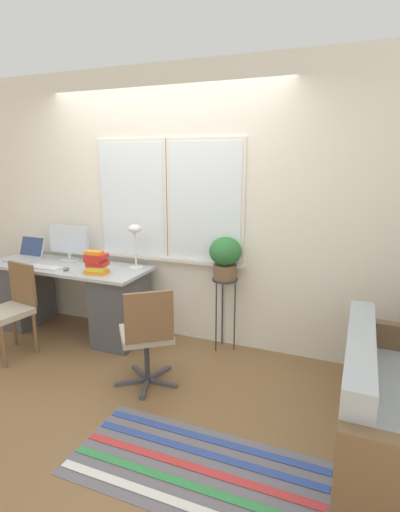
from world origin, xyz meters
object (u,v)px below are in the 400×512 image
Objects in this scene: book_stack at (96,263)px; desk_chair_wooden at (12,307)px; keyboard at (45,268)px; plant_stand at (225,289)px; desk_lamp at (135,235)px; potted_plant at (225,256)px; mouse at (66,269)px; laptop at (26,255)px; office_chair_swivel at (147,334)px; couch_loveseat at (398,421)px; monitor at (69,243)px.

book_stack is 0.88m from desk_chair_wooden.
plant_stand is (1.77, 0.44, -0.14)m from keyboard.
desk_chair_wooden is (-0.89, -0.79, -0.62)m from desk_lamp.
potted_plant is (0.93, 0.07, -0.15)m from desk_lamp.
plant_stand is (1.52, 0.43, -0.15)m from mouse.
laptop is 0.38× the size of desk_chair_wooden.
desk_chair_wooden is at bearing -96.54° from keyboard.
mouse is 1.28m from office_chair_swivel.
office_chair_swivel is at bearing -54.53° from desk_lamp.
monitor is at bearing 73.21° from couch_loveseat.
keyboard is at bearing -165.94° from potted_plant.
laptop is 2.25m from plant_stand.
desk_chair_wooden is 1.47m from office_chair_swivel.
office_chair_swivel is 0.96m from plant_stand.
monitor reaches higher than plant_stand.
mouse is 0.19× the size of potted_plant.
monitor reaches higher than couch_loveseat.
desk_lamp reaches higher than keyboard.
mouse is 0.76m from desk_lamp.
keyboard reaches higher than plant_stand.
desk_lamp is 0.31× the size of couch_loveseat.
couch_loveseat reaches higher than mouse.
office_chair_swivel is at bearing -18.91° from laptop.
book_stack reaches higher than office_chair_swivel.
book_stack is at bearing 3.82° from keyboard.
office_chair_swivel is (0.58, -0.81, -0.63)m from desk_lamp.
monitor is 0.70× the size of plant_stand.
monitor is 0.46m from mouse.
mouse is at bearing -164.13° from potted_plant.
laptop is at bearing -162.23° from monitor.
laptop is at bearing 156.02° from keyboard.
mouse is at bearing 2.82° from keyboard.
desk_chair_wooden is 2.02m from plant_stand.
desk_lamp reaches higher than monitor.
monitor is 0.41m from keyboard.
desk_lamp is 0.94m from potted_plant.
desk_lamp reaches higher than laptop.
plant_stand is (1.76, 0.09, -0.33)m from monitor.
plant_stand is at bearing 34.19° from desk_chair_wooden.
keyboard is at bearing -156.27° from desk_lamp.
book_stack reaches higher than mouse.
monitor is 1.68m from office_chair_swivel.
desk_chair_wooden reaches higher than keyboard.
book_stack is 0.57× the size of potted_plant.
potted_plant reaches higher than couch_loveseat.
monitor is 0.34× the size of couch_loveseat.
office_chair_swivel is at bearing -111.76° from plant_stand.
book_stack reaches higher than couch_loveseat.
office_chair_swivel is at bearing -21.24° from mouse.
book_stack is 0.15× the size of couch_loveseat.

